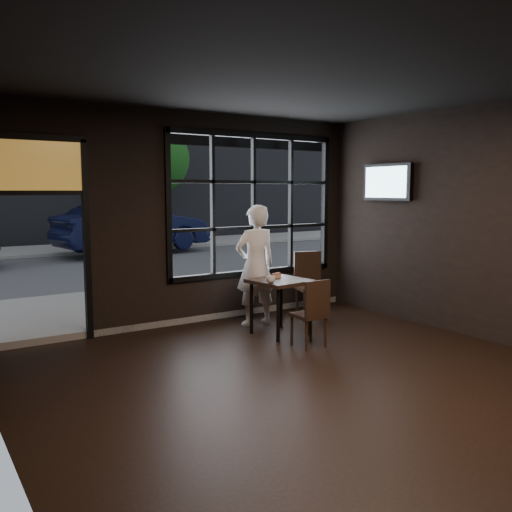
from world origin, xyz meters
TOP-DOWN VIEW (x-y plane):
  - floor at (0.00, 0.00)m, footprint 6.00×7.00m
  - ceiling at (0.00, 0.00)m, footprint 6.00×7.00m
  - wall_left at (-3.00, 0.00)m, footprint 0.04×7.00m
  - window_frame at (1.20, 3.50)m, footprint 3.06×0.12m
  - stained_transom at (-2.10, 3.50)m, footprint 1.20×0.06m
  - cafe_table at (0.82, 2.23)m, footprint 0.81×0.81m
  - chair_near at (0.79, 1.53)m, footprint 0.39×0.39m
  - chair_window at (1.82, 2.75)m, footprint 0.58×0.58m
  - man at (0.83, 2.88)m, footprint 0.69×0.47m
  - hotdog at (0.85, 2.38)m, footprint 0.22×0.14m
  - cup at (0.55, 2.07)m, footprint 0.14×0.14m
  - tv at (2.93, 2.25)m, footprint 0.11×0.99m
  - navy_car at (2.60, 12.76)m, footprint 5.07×2.38m
  - tree_right at (4.40, 15.31)m, footprint 2.67×2.67m

SIDE VIEW (x-z plane):
  - floor at x=0.00m, z-range -0.02..0.00m
  - cafe_table at x=0.82m, z-range 0.00..0.79m
  - chair_near at x=0.79m, z-range 0.00..0.90m
  - chair_window at x=1.82m, z-range 0.00..1.05m
  - hotdog at x=0.85m, z-range 0.79..0.85m
  - cup at x=0.55m, z-range 0.79..0.88m
  - navy_car at x=2.60m, z-range 0.10..1.71m
  - man at x=0.83m, z-range 0.00..1.82m
  - wall_left at x=-3.00m, z-range 0.00..3.20m
  - window_frame at x=1.20m, z-range 0.66..2.94m
  - tv at x=2.93m, z-range 1.87..2.45m
  - stained_transom at x=-2.10m, z-range 2.00..2.70m
  - ceiling at x=0.00m, z-range 3.20..3.22m
  - tree_right at x=4.40m, z-range 0.93..5.49m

